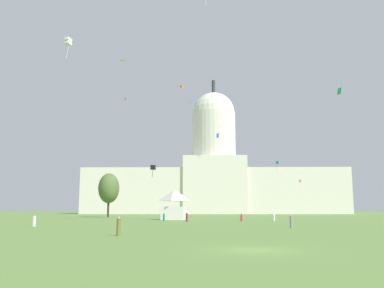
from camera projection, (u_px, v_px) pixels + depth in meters
ground_plane at (255, 250)px, 25.05m from camera, size 800.00×800.00×0.00m
capitol_building at (214, 178)px, 209.56m from camera, size 128.71×27.98×68.67m
event_tent at (174, 204)px, 94.45m from camera, size 6.05×6.35×6.81m
tree_west_near at (109, 188)px, 122.08m from camera, size 6.12×7.34×12.78m
person_olive_near_tree_west at (119, 227)px, 38.22m from camera, size 0.53×0.53×1.73m
person_grey_back_left at (291, 222)px, 53.16m from camera, size 0.47×0.47×1.68m
person_white_edge_west at (274, 218)px, 83.22m from camera, size 0.64×0.64×1.60m
person_white_lawn_far_right at (34, 221)px, 58.26m from camera, size 0.63×0.63×1.67m
person_teal_front_left at (164, 218)px, 83.14m from camera, size 0.50×0.50×1.59m
person_red_front_right at (242, 218)px, 82.31m from camera, size 0.45×0.45×1.51m
person_maroon_mid_right at (187, 217)px, 80.39m from camera, size 0.52×0.52×1.76m
kite_violet_mid at (125, 100)px, 124.48m from camera, size 0.55×0.64×2.06m
kite_white_mid at (68, 42)px, 77.33m from camera, size 1.51×1.54×4.08m
kite_yellow_high at (122, 61)px, 100.98m from camera, size 1.29×0.90×0.16m
kite_pink_low at (300, 181)px, 170.42m from camera, size 1.29×1.23×3.63m
kite_turquoise_low at (277, 164)px, 126.93m from camera, size 0.97×0.83×4.05m
kite_orange_high at (182, 87)px, 172.19m from camera, size 1.47×1.48×3.23m
kite_cyan_low at (108, 187)px, 122.20m from camera, size 1.14×1.24×1.61m
kite_blue_mid at (218, 135)px, 124.44m from camera, size 0.88×0.67×1.46m
kite_green_low at (339, 91)px, 54.23m from camera, size 0.50×0.71×0.89m
kite_black_low at (153, 167)px, 95.05m from camera, size 1.22×1.21×2.81m
kite_lime_high at (221, 125)px, 190.10m from camera, size 0.47×0.86×2.49m
kite_gold_high_b at (190, 99)px, 134.69m from camera, size 0.28×0.99×2.30m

